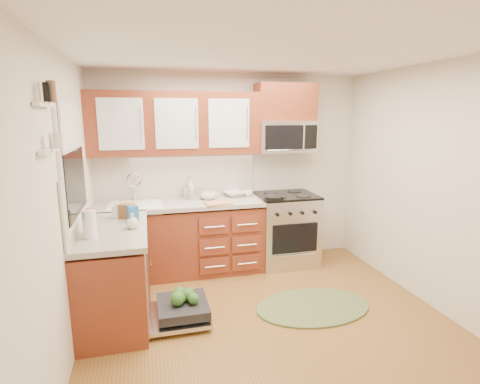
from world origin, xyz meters
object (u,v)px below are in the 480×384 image
object	(u,v)px
cutting_board	(218,203)
bowl_b	(208,196)
microwave	(285,136)
dishwasher	(179,311)
bowl_a	(234,194)
upper_cabinets	(176,123)
sink	(136,215)
paper_towel_roll	(90,224)
rug	(313,307)
stock_pot	(195,195)
skillet	(273,198)
range	(286,229)
cup	(248,193)

from	to	relation	value
cutting_board	bowl_b	xyz separation A→B (m)	(-0.07, 0.30, 0.03)
bowl_b	microwave	bearing A→B (deg)	1.40
dishwasher	bowl_a	xyz separation A→B (m)	(0.87, 1.30, 0.86)
upper_cabinets	sink	size ratio (longest dim) A/B	3.31
bowl_a	bowl_b	distance (m)	0.37
microwave	paper_towel_roll	bearing A→B (deg)	-150.65
rug	stock_pot	bearing A→B (deg)	127.36
skillet	bowl_a	distance (m)	0.57
stock_pot	upper_cabinets	bearing A→B (deg)	176.37
dishwasher	bowl_b	distance (m)	1.58
upper_cabinets	range	bearing A→B (deg)	-5.89
skillet	stock_pot	bearing A→B (deg)	157.20
upper_cabinets	rug	size ratio (longest dim) A/B	1.68
skillet	cup	xyz separation A→B (m)	(-0.22, 0.37, -0.00)
paper_towel_roll	bowl_a	xyz separation A→B (m)	(1.61, 1.33, -0.09)
rug	cup	xyz separation A→B (m)	(-0.34, 1.34, 0.96)
paper_towel_roll	bowl_a	world-z (taller)	paper_towel_roll
cutting_board	dishwasher	bearing A→B (deg)	-122.25
cutting_board	paper_towel_roll	world-z (taller)	paper_towel_roll
upper_cabinets	stock_pot	bearing A→B (deg)	-3.63
microwave	skillet	world-z (taller)	microwave
stock_pot	cutting_board	xyz separation A→B (m)	(0.23, -0.34, -0.05)
sink	stock_pot	size ratio (longest dim) A/B	3.21
dishwasher	range	bearing A→B (deg)	36.27
rug	bowl_a	size ratio (longest dim) A/B	4.55
dishwasher	sink	bearing A→B (deg)	109.20
microwave	stock_pot	world-z (taller)	microwave
cutting_board	stock_pot	bearing A→B (deg)	123.68
dishwasher	bowl_a	world-z (taller)	bowl_a
dishwasher	microwave	bearing A→B (deg)	39.07
microwave	sink	size ratio (longest dim) A/B	1.23
dishwasher	cup	bearing A→B (deg)	50.17
rug	bowl_a	distance (m)	1.76
microwave	upper_cabinets	bearing A→B (deg)	178.98
skillet	cutting_board	distance (m)	0.68
skillet	paper_towel_roll	xyz separation A→B (m)	(-2.00, -0.91, 0.07)
sink	dishwasher	bearing A→B (deg)	-70.80
range	microwave	bearing A→B (deg)	90.00
cutting_board	bowl_a	size ratio (longest dim) A/B	1.17
stock_pot	range	bearing A→B (deg)	-6.31
range	rug	size ratio (longest dim) A/B	0.78
sink	stock_pot	world-z (taller)	stock_pot
bowl_a	bowl_b	size ratio (longest dim) A/B	1.13
range	sink	bearing A→B (deg)	-179.70
cup	dishwasher	bearing A→B (deg)	-129.83
rug	paper_towel_roll	size ratio (longest dim) A/B	4.93
paper_towel_roll	bowl_b	bearing A→B (deg)	45.12
rug	paper_towel_roll	world-z (taller)	paper_towel_roll
dishwasher	rug	bearing A→B (deg)	-3.80
dishwasher	rug	world-z (taller)	dishwasher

